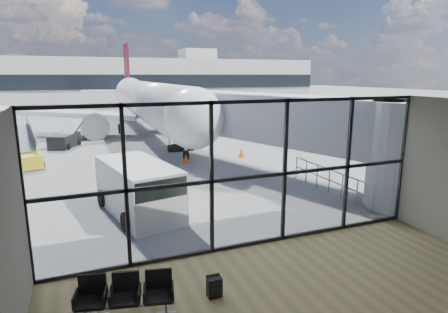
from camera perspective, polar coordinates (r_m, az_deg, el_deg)
ground at (r=50.22m, az=-16.15°, el=5.95°), size 220.00×220.00×0.00m
lounge_shell at (r=7.24m, az=20.61°, el=-9.02°), size 12.02×8.01×4.51m
glass_curtain_wall at (r=11.18m, az=3.89°, el=-2.93°), size 12.10×0.12×4.50m
jet_bridge at (r=19.48m, az=8.08°, el=5.07°), size 8.00×16.50×4.33m
apron_railing at (r=17.32m, az=15.72°, el=-3.07°), size 0.06×5.46×1.11m
far_terminal at (r=71.83m, az=-18.59°, el=10.96°), size 80.00×12.20×11.00m
tree_5 at (r=82.39m, az=-29.33°, el=11.30°), size 6.27×6.27×9.03m
seating_row at (r=9.00m, az=-14.75°, el=-19.39°), size 2.11×1.02×0.93m
backpack at (r=9.42m, az=-1.46°, el=-19.26°), size 0.35×0.32×0.53m
airliner at (r=35.97m, az=-11.57°, el=8.24°), size 30.39×35.14×9.06m
service_van at (r=14.50m, az=-12.80°, el=-4.75°), size 2.88×4.79×1.95m
belt_loader at (r=29.70m, az=-23.04°, el=2.42°), size 2.54×3.87×1.69m
mobile_stairs at (r=24.32m, az=-28.24°, el=-0.16°), size 2.32×3.46×2.24m
traffic_cone_a at (r=22.50m, az=-5.84°, el=-0.37°), size 0.38×0.38×0.54m
traffic_cone_b at (r=24.08m, az=-16.50°, el=0.19°), size 0.48×0.48×0.69m
traffic_cone_c at (r=24.02m, az=2.67°, el=0.60°), size 0.44×0.44×0.62m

